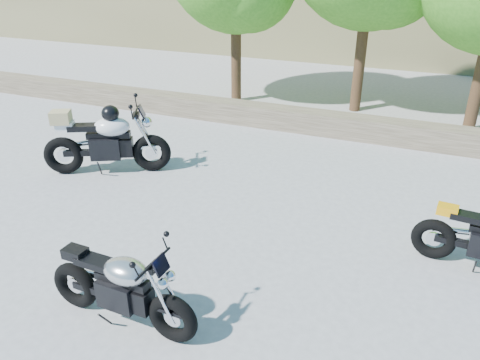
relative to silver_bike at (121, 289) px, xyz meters
name	(u,v)px	position (x,y,z in m)	size (l,w,h in m)	color
ground	(200,254)	(0.17, 1.53, -0.47)	(90.00, 90.00, 0.00)	gray
stone_wall	(305,121)	(0.17, 7.03, -0.22)	(22.00, 0.55, 0.50)	brown
silver_bike	(121,289)	(0.00, 0.00, 0.00)	(1.94, 0.62, 0.97)	black
white_bike	(106,140)	(-2.70, 3.32, 0.18)	(2.21, 1.26, 1.33)	black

